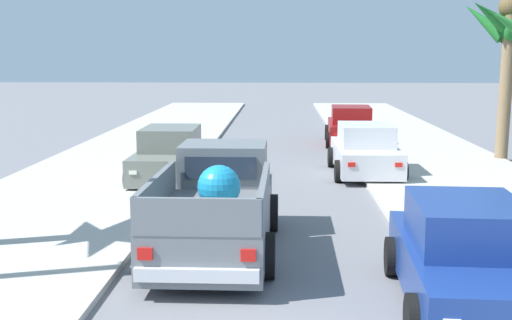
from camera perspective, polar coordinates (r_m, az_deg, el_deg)
name	(u,v)px	position (r m, az deg, el deg)	size (l,w,h in m)	color
sidewalk_left	(92,182)	(19.10, -13.91, -1.85)	(5.21, 60.00, 0.12)	#B2AFA8
sidewalk_right	(461,185)	(19.01, 17.25, -2.04)	(5.21, 60.00, 0.12)	#B2AFA8
curb_left	(135,183)	(18.80, -10.37, -1.93)	(0.16, 60.00, 0.10)	silver
curb_right	(417,185)	(18.74, 13.69, -2.08)	(0.16, 60.00, 0.10)	silver
pickup_truck	(217,207)	(12.32, -3.35, -4.07)	(2.26, 5.23, 1.80)	slate
car_left_near	(467,258)	(10.01, 17.70, -8.07)	(2.20, 4.33, 1.54)	navy
car_right_near	(351,127)	(27.04, 8.15, 2.87)	(2.19, 4.33, 1.54)	maroon
car_left_mid	(170,156)	(19.13, -7.37, 0.34)	(2.03, 4.26, 1.54)	slate
car_right_mid	(365,151)	(20.20, 9.39, 0.76)	(2.04, 4.27, 1.54)	silver
palm_tree_left_mid	(510,29)	(23.77, 21.05, 10.47)	(3.42, 3.60, 5.52)	#846B4C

